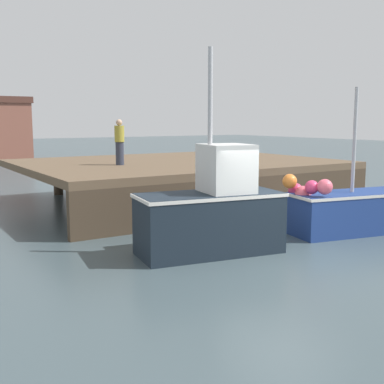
{
  "coord_description": "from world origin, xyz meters",
  "views": [
    {
      "loc": [
        -7.64,
        -8.04,
        3.16
      ],
      "look_at": [
        0.47,
        4.76,
        0.96
      ],
      "focal_mm": 46.07,
      "sensor_mm": 36.0,
      "label": 1
    }
  ],
  "objects_px": {
    "dockworker": "(120,142)",
    "fishing_boat_near_right": "(349,210)",
    "rowboat": "(292,214)",
    "fishing_boat_near_left": "(212,213)"
  },
  "relations": [
    {
      "from": "fishing_boat_near_left",
      "to": "dockworker",
      "type": "bearing_deg",
      "value": 84.84
    },
    {
      "from": "fishing_boat_near_left",
      "to": "rowboat",
      "type": "xyz_separation_m",
      "value": [
        4.46,
        1.92,
        -0.8
      ]
    },
    {
      "from": "dockworker",
      "to": "fishing_boat_near_right",
      "type": "bearing_deg",
      "value": -60.84
    },
    {
      "from": "dockworker",
      "to": "rowboat",
      "type": "bearing_deg",
      "value": -50.68
    },
    {
      "from": "fishing_boat_near_left",
      "to": "fishing_boat_near_right",
      "type": "bearing_deg",
      "value": -3.87
    },
    {
      "from": "rowboat",
      "to": "dockworker",
      "type": "relative_size",
      "value": 1.15
    },
    {
      "from": "fishing_boat_near_right",
      "to": "dockworker",
      "type": "relative_size",
      "value": 2.53
    },
    {
      "from": "fishing_boat_near_right",
      "to": "rowboat",
      "type": "bearing_deg",
      "value": 90.29
    },
    {
      "from": "rowboat",
      "to": "dockworker",
      "type": "distance_m",
      "value": 6.49
    },
    {
      "from": "fishing_boat_near_right",
      "to": "dockworker",
      "type": "xyz_separation_m",
      "value": [
        -3.87,
        6.94,
        1.73
      ]
    }
  ]
}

